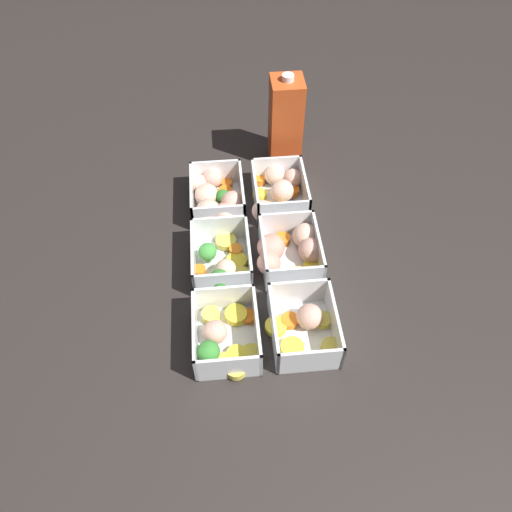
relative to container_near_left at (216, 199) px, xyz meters
The scene contains 8 objects.
ground_plane 0.17m from the container_near_left, 23.76° to the left, with size 4.00×4.00×0.00m, color #282321.
container_near_left is the anchor object (origin of this frame).
container_near_center 0.16m from the container_near_left, ahead, with size 0.14×0.12×0.06m.
container_near_right 0.31m from the container_near_left, ahead, with size 0.15×0.11×0.06m.
container_far_left 0.13m from the container_near_left, 95.37° to the left, with size 0.16×0.13×0.06m.
container_far_center 0.20m from the container_near_left, 41.19° to the left, with size 0.14×0.14×0.06m.
container_far_right 0.33m from the container_near_left, 23.22° to the left, with size 0.14×0.13×0.06m.
juice_carton 0.23m from the container_near_left, 133.20° to the left, with size 0.07×0.07×0.20m.
Camera 1 is at (0.57, -0.05, 0.73)m, focal length 35.00 mm.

